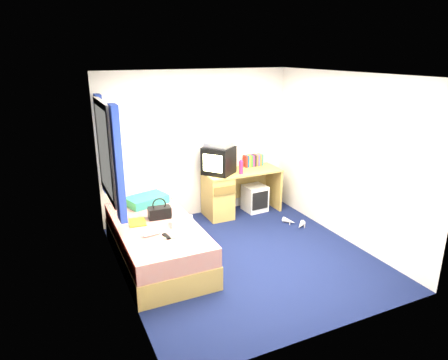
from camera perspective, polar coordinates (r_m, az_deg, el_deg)
name	(u,v)px	position (r m, az deg, el deg)	size (l,w,h in m)	color
ground	(245,257)	(5.53, 2.96, -10.87)	(3.40, 3.40, 0.00)	#0C1438
room_shell	(246,153)	(4.99, 3.23, 3.89)	(3.40, 3.40, 3.40)	white
bed	(157,242)	(5.38, -9.56, -8.77)	(1.01, 2.00, 0.54)	tan
pillow	(147,200)	(5.90, -10.97, -2.83)	(0.56, 0.36, 0.12)	#1861A0
desk	(227,192)	(6.70, 0.41, -1.72)	(1.30, 0.55, 0.75)	tan
storage_cube	(255,198)	(6.97, 4.42, -2.59)	(0.36, 0.36, 0.45)	white
crt_tv	(219,160)	(6.48, -0.77, 2.82)	(0.60, 0.61, 0.45)	black
vcr	(219,145)	(6.42, -0.76, 5.08)	(0.40, 0.28, 0.08)	#AFAEB1
book_row	(253,160)	(6.96, 4.18, 2.82)	(0.34, 0.13, 0.20)	maroon
picture_frame	(261,161)	(7.05, 5.36, 2.72)	(0.02, 0.12, 0.14)	black
pink_water_bottle	(241,168)	(6.49, 2.45, 1.77)	(0.07, 0.07, 0.21)	#EE2158
aerosol_can	(234,167)	(6.61, 1.38, 1.88)	(0.05, 0.05, 0.17)	white
handbag	(160,212)	(5.39, -9.19, -4.54)	(0.31, 0.19, 0.28)	black
towel	(182,222)	(5.15, -5.96, -5.97)	(0.26, 0.22, 0.09)	silver
magazine	(138,222)	(5.32, -12.26, -5.90)	(0.21, 0.28, 0.01)	#FCFD1C
water_bottle	(151,233)	(4.92, -10.34, -7.44)	(0.07, 0.07, 0.20)	white
colour_swatch_fan	(169,238)	(4.84, -7.83, -8.17)	(0.22, 0.06, 0.01)	yellow
remote_control	(166,236)	(4.87, -8.22, -7.96)	(0.05, 0.16, 0.02)	black
window_assembly	(108,152)	(5.37, -16.28, 3.82)	(0.11, 1.42, 1.40)	silver
white_heels	(295,223)	(6.51, 10.10, -6.09)	(0.28, 0.43, 0.09)	silver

